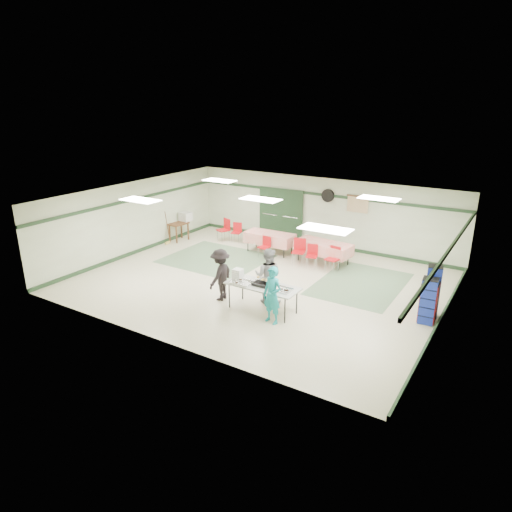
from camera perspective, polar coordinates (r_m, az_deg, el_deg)
The scene contains 42 objects.
floor at distance 14.65m, azimuth 0.54°, elevation -3.19°, with size 11.00×11.00×0.00m, color beige.
ceiling at distance 13.85m, azimuth 0.57°, elevation 7.19°, with size 11.00×11.00×0.00m, color white.
wall_back at distance 18.05m, azimuth 8.06°, elevation 5.45°, with size 11.00×11.00×0.00m, color beige.
wall_front at distance 10.84m, azimuth -11.97°, elevation -4.21°, with size 11.00×11.00×0.00m, color beige.
wall_left at distance 17.59m, azimuth -14.97°, elevation 4.62°, with size 9.00×9.00×0.00m, color beige.
wall_right at distance 12.42m, azimuth 22.79°, elevation -2.29°, with size 9.00×9.00×0.00m, color beige.
trim_back at distance 17.87m, azimuth 8.12°, elevation 7.61°, with size 11.00×0.06×0.10m, color #1E3820.
baseboard_back at distance 18.37m, azimuth 7.83°, elevation 1.52°, with size 11.00×0.06×0.12m, color #1E3820.
trim_left at distance 17.41m, azimuth -15.10°, elevation 6.83°, with size 9.00×0.06×0.10m, color #1E3820.
baseboard_left at distance 17.92m, azimuth -14.56°, elevation 0.61°, with size 9.00×0.06×0.12m, color #1E3820.
trim_right at distance 12.20m, azimuth 23.07°, elevation 0.80°, with size 9.00×0.06×0.10m, color #1E3820.
baseboard_right at distance 12.92m, azimuth 21.92°, elevation -7.61°, with size 9.00×0.06×0.12m, color #1E3820.
green_patch_a at distance 16.74m, azimuth -4.98°, elevation -0.34°, with size 3.50×3.00×0.01m, color slate.
green_patch_b at distance 14.83m, azimuth 12.91°, elevation -3.41°, with size 2.50×3.50×0.01m, color slate.
double_door_left at distance 19.04m, azimuth 1.87°, elevation 5.42°, with size 0.90×0.06×2.10m, color gray.
double_door_right at distance 18.60m, azimuth 4.41°, elevation 5.03°, with size 0.90×0.06×2.10m, color gray.
door_frame at distance 18.80m, azimuth 3.09°, elevation 5.22°, with size 2.00×0.03×2.15m, color #1E3820.
wall_fan at distance 17.73m, azimuth 8.97°, elevation 7.47°, with size 0.50×0.50×0.10m, color black.
scroll_banner at distance 17.35m, azimuth 12.59°, elevation 6.32°, with size 0.80×0.02×0.60m, color tan.
serving_table at distance 12.43m, azimuth 0.83°, elevation -3.83°, with size 2.05×0.84×0.76m.
sheet_tray_right at distance 12.11m, azimuth 3.12°, elevation -4.23°, with size 0.56×0.43×0.02m, color silver.
sheet_tray_mid at distance 12.60m, azimuth 0.80°, elevation -3.25°, with size 0.62×0.47×0.02m, color silver.
sheet_tray_left at distance 12.56m, azimuth -1.84°, elevation -3.33°, with size 0.56×0.42×0.02m, color silver.
baking_pan at distance 12.36m, azimuth 0.71°, elevation -3.55°, with size 0.48×0.30×0.08m, color black.
foam_box_stack at distance 12.78m, azimuth -2.29°, elevation -2.25°, with size 0.26×0.24×0.30m, color white.
volunteer_teal at distance 11.78m, azimuth 2.05°, elevation -4.93°, with size 0.56×0.37×1.54m, color teal.
volunteer_grey at distance 12.93m, azimuth 1.50°, elevation -2.48°, with size 0.78×0.61×1.61m, color gray.
volunteer_dark at distance 13.15m, azimuth -4.47°, elevation -2.34°, with size 0.99×0.57×1.53m, color black.
dining_table_a at distance 16.29m, azimuth 8.41°, elevation 1.06°, with size 2.06×1.09×0.77m.
dining_table_b at distance 17.23m, azimuth 1.72°, elevation 2.28°, with size 1.88×0.86×0.77m.
chair_a at distance 15.87m, azimuth 7.03°, elevation 0.33°, with size 0.46×0.46×0.80m.
chair_b at distance 16.07m, azimuth 5.41°, elevation 0.92°, with size 0.52×0.52×0.92m.
chair_c at distance 15.57m, azimuth 9.69°, elevation -0.03°, with size 0.46×0.46×0.86m.
chair_d at distance 16.71m, azimuth 1.17°, elevation 1.42°, with size 0.41×0.41×0.79m.
chair_loose_a at distance 18.57m, azimuth -2.41°, elevation 3.24°, with size 0.45×0.45×0.79m.
chair_loose_b at distance 18.65m, azimuth -3.90°, elevation 3.57°, with size 0.56×0.56×0.93m.
crate_stack_blue_a at distance 13.01m, azimuth 21.19°, elevation -4.13°, with size 0.37×0.37×1.44m, color #1A289C.
crate_stack_red at distance 12.73m, azimuth 20.75°, elevation -5.43°, with size 0.42×0.42×1.10m, color #9F120F.
crate_stack_blue_b at distance 12.63m, azimuth 20.71°, elevation -5.27°, with size 0.38×0.38×1.24m, color #1A289C.
printer_table at distance 18.92m, azimuth -9.65°, elevation 3.73°, with size 0.59×0.84×0.74m.
office_printer at distance 19.18m, azimuth -8.81°, elevation 4.92°, with size 0.46×0.40×0.36m, color beige.
broom at distance 18.55m, azimuth -11.00°, elevation 3.56°, with size 0.03×0.03×1.33m, color brown.
Camera 1 is at (7.05, -11.57, 5.58)m, focal length 32.00 mm.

